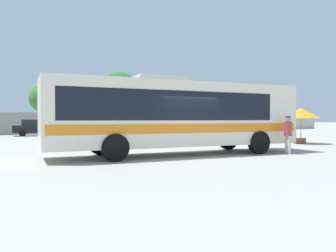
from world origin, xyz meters
TOP-DOWN VIEW (x-y plane):
  - ground_plane at (0.00, 10.00)m, footprint 300.00×300.00m
  - perimeter_wall at (0.00, 25.15)m, footprint 80.00×0.30m
  - coach_bus_cream_orange at (-0.07, 0.64)m, footprint 11.61×3.33m
  - attendant_by_bus_door at (4.66, -1.45)m, footprint 0.41×0.41m
  - vendor_umbrella_near_gate_orange at (10.41, 2.70)m, footprint 2.40×2.40m
  - parked_car_second_black at (-3.39, 21.65)m, footprint 4.70×2.24m
  - roadside_tree_midleft at (-0.88, 31.64)m, footprint 4.93×4.93m
  - roadside_tree_midright at (6.85, 27.60)m, footprint 4.90×4.90m

SIDE VIEW (x-z plane):
  - ground_plane at x=0.00m, z-range 0.00..0.00m
  - parked_car_second_black at x=-3.39m, z-range 0.04..1.59m
  - attendant_by_bus_door at x=4.66m, z-range 0.12..1.84m
  - perimeter_wall at x=0.00m, z-range 0.00..2.29m
  - coach_bus_cream_orange at x=-0.07m, z-range 0.12..3.53m
  - vendor_umbrella_near_gate_orange at x=10.41m, z-range 0.79..3.09m
  - roadside_tree_midleft at x=-0.88m, z-range 1.07..7.43m
  - roadside_tree_midright at x=6.85m, z-range 1.67..9.20m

